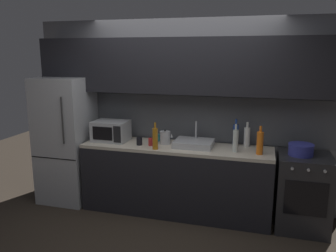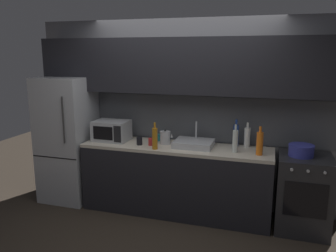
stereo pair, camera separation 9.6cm
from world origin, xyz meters
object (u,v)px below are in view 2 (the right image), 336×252
(wine_bottle_amber, at_px, (155,138))
(cooking_pot, at_px, (301,150))
(oven_range, at_px, (303,193))
(microwave, at_px, (112,131))
(mug_red, at_px, (151,142))
(mug_teal, at_px, (160,137))
(wine_bottle_blue, at_px, (236,135))
(wine_bottle_clear, at_px, (235,141))
(kettle, at_px, (165,138))
(wine_bottle_white, at_px, (247,137))
(mug_dark, at_px, (139,141))
(refrigerator, at_px, (68,139))
(wine_bottle_orange, at_px, (260,143))

(wine_bottle_amber, bearing_deg, cooking_pot, 7.39)
(oven_range, distance_m, microwave, 2.53)
(mug_red, distance_m, mug_teal, 0.27)
(wine_bottle_blue, xyz_separation_m, wine_bottle_clear, (0.02, -0.27, -0.00))
(kettle, bearing_deg, mug_red, -141.75)
(wine_bottle_blue, distance_m, wine_bottle_white, 0.14)
(mug_dark, bearing_deg, mug_teal, 57.62)
(wine_bottle_amber, distance_m, cooking_pot, 1.71)
(microwave, height_order, wine_bottle_amber, wine_bottle_amber)
(kettle, height_order, wine_bottle_white, wine_bottle_white)
(wine_bottle_amber, height_order, mug_dark, wine_bottle_amber)
(refrigerator, height_order, wine_bottle_blue, refrigerator)
(wine_bottle_white, height_order, mug_red, wine_bottle_white)
(wine_bottle_amber, height_order, wine_bottle_clear, wine_bottle_clear)
(oven_range, distance_m, mug_red, 1.93)
(refrigerator, bearing_deg, wine_bottle_clear, -1.54)
(wine_bottle_orange, bearing_deg, wine_bottle_amber, -174.03)
(mug_dark, bearing_deg, kettle, 24.67)
(mug_teal, bearing_deg, mug_red, -95.81)
(wine_bottle_white, distance_m, wine_bottle_clear, 0.30)
(kettle, xyz_separation_m, wine_bottle_orange, (1.19, -0.14, 0.05))
(wine_bottle_orange, height_order, mug_dark, wine_bottle_orange)
(wine_bottle_blue, bearing_deg, refrigerator, -174.79)
(wine_bottle_clear, distance_m, mug_teal, 1.07)
(wine_bottle_amber, bearing_deg, kettle, 79.86)
(oven_range, distance_m, mug_dark, 2.08)
(mug_dark, distance_m, mug_teal, 0.34)
(wine_bottle_blue, xyz_separation_m, mug_teal, (-1.01, -0.02, -0.10))
(wine_bottle_blue, bearing_deg, mug_teal, -179.06)
(wine_bottle_blue, distance_m, mug_teal, 1.02)
(wine_bottle_orange, relative_size, mug_red, 3.62)
(wine_bottle_orange, xyz_separation_m, cooking_pot, (0.46, 0.09, -0.07))
(refrigerator, xyz_separation_m, wine_bottle_blue, (2.32, 0.21, 0.17))
(mug_dark, bearing_deg, wine_bottle_blue, 14.16)
(wine_bottle_orange, distance_m, wine_bottle_blue, 0.43)
(oven_range, relative_size, wine_bottle_amber, 2.70)
(oven_range, xyz_separation_m, wine_bottle_orange, (-0.52, -0.09, 0.59))
(wine_bottle_white, bearing_deg, wine_bottle_clear, -113.27)
(mug_red, height_order, mug_teal, mug_red)
(oven_range, bearing_deg, wine_bottle_orange, -170.24)
(microwave, distance_m, wine_bottle_clear, 1.66)
(wine_bottle_blue, relative_size, mug_dark, 3.52)
(kettle, distance_m, wine_bottle_amber, 0.28)
(wine_bottle_orange, bearing_deg, microwave, 176.78)
(wine_bottle_clear, bearing_deg, mug_red, -179.66)
(refrigerator, distance_m, mug_teal, 1.32)
(wine_bottle_white, bearing_deg, refrigerator, -175.03)
(kettle, bearing_deg, wine_bottle_amber, -100.14)
(oven_range, height_order, wine_bottle_clear, wine_bottle_clear)
(refrigerator, xyz_separation_m, cooking_pot, (3.08, 0.00, 0.10))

